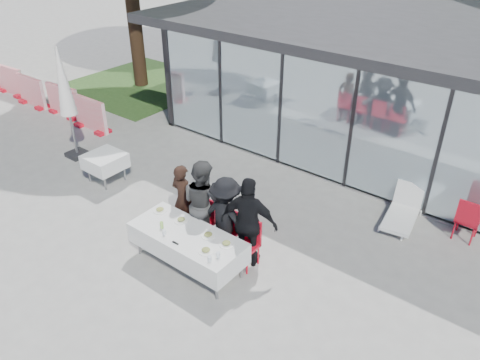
# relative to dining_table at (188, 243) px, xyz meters

# --- Properties ---
(ground) EXTENTS (90.00, 90.00, 0.00)m
(ground) POSITION_rel_dining_table_xyz_m (0.01, 0.39, -0.54)
(ground) COLOR #9B9993
(ground) RESTS_ON ground
(pavilion) EXTENTS (14.80, 8.80, 3.44)m
(pavilion) POSITION_rel_dining_table_xyz_m (2.01, 8.55, 1.61)
(pavilion) COLOR gray
(pavilion) RESTS_ON ground
(dining_table) EXTENTS (2.26, 0.96, 0.75)m
(dining_table) POSITION_rel_dining_table_xyz_m (0.00, 0.00, 0.00)
(dining_table) COLOR white
(dining_table) RESTS_ON ground
(diner_a) EXTENTS (0.57, 0.57, 1.57)m
(diner_a) POSITION_rel_dining_table_xyz_m (-0.83, 0.77, 0.25)
(diner_a) COLOR black
(diner_a) RESTS_ON ground
(diner_chair_a) EXTENTS (0.44, 0.44, 0.97)m
(diner_chair_a) POSITION_rel_dining_table_xyz_m (-0.83, 0.75, -0.00)
(diner_chair_a) COLOR red
(diner_chair_a) RESTS_ON ground
(diner_b) EXTENTS (1.03, 1.03, 1.84)m
(diner_b) POSITION_rel_dining_table_xyz_m (-0.28, 0.77, 0.38)
(diner_b) COLOR #464646
(diner_b) RESTS_ON ground
(diner_chair_b) EXTENTS (0.44, 0.44, 0.97)m
(diner_chair_b) POSITION_rel_dining_table_xyz_m (-0.28, 0.75, -0.00)
(diner_chair_b) COLOR red
(diner_chair_b) RESTS_ON ground
(diner_c) EXTENTS (1.12, 1.12, 1.67)m
(diner_c) POSITION_rel_dining_table_xyz_m (0.31, 0.77, 0.30)
(diner_c) COLOR black
(diner_c) RESTS_ON ground
(diner_chair_c) EXTENTS (0.44, 0.44, 0.97)m
(diner_chair_c) POSITION_rel_dining_table_xyz_m (0.31, 0.75, -0.00)
(diner_chair_c) COLOR red
(diner_chair_c) RESTS_ON ground
(diner_d) EXTENTS (1.38, 1.38, 1.86)m
(diner_d) POSITION_rel_dining_table_xyz_m (0.85, 0.77, 0.39)
(diner_d) COLOR black
(diner_d) RESTS_ON ground
(diner_chair_d) EXTENTS (0.44, 0.44, 0.97)m
(diner_chair_d) POSITION_rel_dining_table_xyz_m (0.85, 0.75, -0.00)
(diner_chair_d) COLOR red
(diner_chair_d) RESTS_ON ground
(plate_a) EXTENTS (0.27, 0.27, 0.07)m
(plate_a) POSITION_rel_dining_table_xyz_m (-0.92, 0.21, 0.24)
(plate_a) COLOR white
(plate_a) RESTS_ON dining_table
(plate_b) EXTENTS (0.27, 0.27, 0.07)m
(plate_b) POSITION_rel_dining_table_xyz_m (-0.36, 0.22, 0.24)
(plate_b) COLOR white
(plate_b) RESTS_ON dining_table
(plate_c) EXTENTS (0.27, 0.27, 0.07)m
(plate_c) POSITION_rel_dining_table_xyz_m (0.36, 0.19, 0.24)
(plate_c) COLOR white
(plate_c) RESTS_ON dining_table
(plate_d) EXTENTS (0.27, 0.27, 0.07)m
(plate_d) POSITION_rel_dining_table_xyz_m (0.79, 0.19, 0.24)
(plate_d) COLOR white
(plate_d) RESTS_ON dining_table
(plate_extra) EXTENTS (0.27, 0.27, 0.07)m
(plate_extra) POSITION_rel_dining_table_xyz_m (0.62, -0.17, 0.24)
(plate_extra) COLOR white
(plate_extra) RESTS_ON dining_table
(juice_bottle) EXTENTS (0.06, 0.06, 0.13)m
(juice_bottle) POSITION_rel_dining_table_xyz_m (-0.49, -0.16, 0.28)
(juice_bottle) COLOR #8FC250
(juice_bottle) RESTS_ON dining_table
(drinking_glasses) EXTENTS (1.26, 0.24, 0.10)m
(drinking_glasses) POSITION_rel_dining_table_xyz_m (0.48, -0.25, 0.26)
(drinking_glasses) COLOR silver
(drinking_glasses) RESTS_ON dining_table
(folded_eyeglasses) EXTENTS (0.14, 0.03, 0.01)m
(folded_eyeglasses) POSITION_rel_dining_table_xyz_m (0.04, -0.33, 0.22)
(folded_eyeglasses) COLOR black
(folded_eyeglasses) RESTS_ON dining_table
(spare_table_left) EXTENTS (0.86, 0.86, 0.74)m
(spare_table_left) POSITION_rel_dining_table_xyz_m (-3.75, 1.04, 0.02)
(spare_table_left) COLOR white
(spare_table_left) RESTS_ON ground
(spare_chair_b) EXTENTS (0.44, 0.44, 0.97)m
(spare_chair_b) POSITION_rel_dining_table_xyz_m (3.92, 4.03, -0.00)
(spare_chair_b) COLOR red
(spare_chair_b) RESTS_ON ground
(market_umbrella) EXTENTS (0.50, 0.50, 3.00)m
(market_umbrella) POSITION_rel_dining_table_xyz_m (-5.48, 1.38, 1.40)
(market_umbrella) COLOR black
(market_umbrella) RESTS_ON ground
(construction_barriers) EXTENTS (9.40, 0.60, 1.00)m
(construction_barriers) POSITION_rel_dining_table_xyz_m (-10.61, 2.80, -0.10)
(construction_barriers) COLOR red
(construction_barriers) RESTS_ON ground
(lounger) EXTENTS (0.79, 1.40, 0.72)m
(lounger) POSITION_rel_dining_table_xyz_m (2.67, 3.95, -0.28)
(lounger) COLOR white
(lounger) RESTS_ON ground
(grass_patch) EXTENTS (5.00, 5.00, 0.02)m
(grass_patch) POSITION_rel_dining_table_xyz_m (-8.49, 6.39, -0.53)
(grass_patch) COLOR #385926
(grass_patch) RESTS_ON ground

